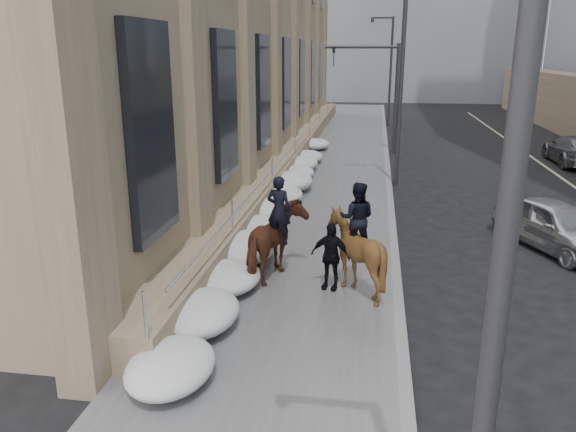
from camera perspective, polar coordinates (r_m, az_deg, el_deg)
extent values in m
plane|color=black|center=(11.76, -1.69, -12.25)|extent=(140.00, 140.00, 0.00)
cube|color=#4C4C4E|center=(20.98, 3.24, 1.03)|extent=(5.00, 80.00, 0.12)
cube|color=slate|center=(20.90, 10.41, 0.72)|extent=(0.24, 80.00, 0.12)
cube|color=#75624B|center=(30.85, 0.91, 6.82)|extent=(1.10, 44.00, 0.90)
cylinder|color=silver|center=(30.66, 1.76, 8.45)|extent=(0.06, 42.00, 0.06)
cube|color=black|center=(23.64, -2.54, 12.50)|extent=(0.20, 2.20, 4.50)
cube|color=gray|center=(82.62, 3.47, 19.53)|extent=(24.00, 12.00, 20.00)
cylinder|color=#2D2D30|center=(4.56, 20.84, -6.00)|extent=(0.18, 0.18, 8.00)
cylinder|color=#2D2D30|center=(24.20, 11.37, 12.30)|extent=(0.18, 0.18, 8.00)
cylinder|color=#2D2D30|center=(44.17, 10.37, 14.13)|extent=(0.18, 0.18, 8.00)
cube|color=#2D2D30|center=(44.18, 9.55, 19.24)|extent=(1.60, 0.15, 0.12)
cylinder|color=#2D2D30|center=(44.18, 8.58, 19.08)|extent=(0.24, 0.24, 0.30)
cylinder|color=#2D2D30|center=(32.25, 10.91, 11.52)|extent=(0.20, 0.20, 6.00)
cylinder|color=#2D2D30|center=(32.14, 7.47, 16.66)|extent=(4.00, 0.16, 0.16)
imported|color=black|center=(32.22, 4.67, 15.85)|extent=(0.18, 0.22, 1.10)
ellipsoid|color=silver|center=(11.87, -8.71, -9.66)|extent=(1.50, 2.10, 0.68)
ellipsoid|color=silver|center=(15.41, -4.15, -3.16)|extent=(1.60, 2.20, 0.72)
ellipsoid|color=silver|center=(19.17, -1.80, 0.73)|extent=(1.40, 2.00, 0.64)
ellipsoid|color=silver|center=(22.95, 0.39, 3.55)|extent=(1.70, 2.30, 0.76)
ellipsoid|color=silver|center=(26.85, 1.43, 5.35)|extent=(1.50, 2.10, 0.66)
imported|color=#472515|center=(13.94, -1.24, -2.73)|extent=(1.49, 2.40, 1.88)
imported|color=black|center=(13.83, -1.15, 0.61)|extent=(0.71, 0.54, 1.72)
imported|color=#462C14|center=(13.33, 6.87, -3.72)|extent=(1.63, 1.81, 1.91)
imported|color=black|center=(13.22, 7.01, -0.23)|extent=(0.87, 0.70, 1.72)
imported|color=black|center=(13.42, 4.32, -4.08)|extent=(1.03, 0.62, 1.65)
imported|color=#ADB0B5|center=(18.17, 25.68, -0.85)|extent=(3.39, 4.68, 1.48)
imported|color=slate|center=(32.32, 27.11, 5.99)|extent=(2.13, 5.17, 1.50)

